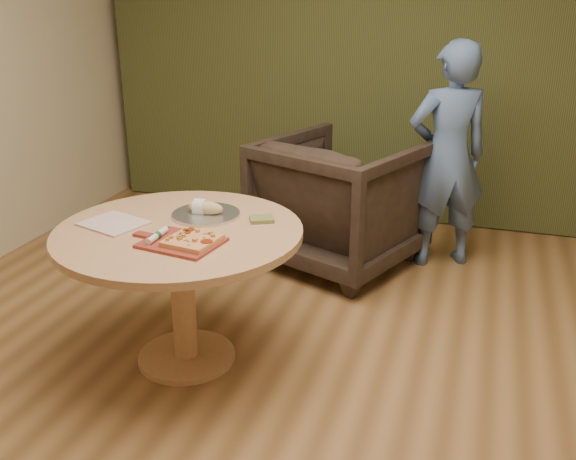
% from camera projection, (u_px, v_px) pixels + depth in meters
% --- Properties ---
extents(room_shell, '(5.04, 6.04, 2.84)m').
position_uv_depth(room_shell, '(267.00, 118.00, 2.50)').
color(room_shell, olive).
rests_on(room_shell, ground).
extents(curtain, '(4.80, 0.14, 2.78)m').
position_uv_depth(curtain, '(389.00, 49.00, 5.07)').
color(curtain, '#333A1A').
rests_on(curtain, ground).
extents(pedestal_table, '(1.24, 1.24, 0.75)m').
position_uv_depth(pedestal_table, '(180.00, 255.00, 3.23)').
color(pedestal_table, tan).
rests_on(pedestal_table, ground).
extents(pizza_paddle, '(0.46, 0.33, 0.01)m').
position_uv_depth(pizza_paddle, '(180.00, 242.00, 2.99)').
color(pizza_paddle, maroon).
rests_on(pizza_paddle, pedestal_table).
extents(flatbread_pizza, '(0.25, 0.25, 0.04)m').
position_uv_depth(flatbread_pizza, '(192.00, 240.00, 2.97)').
color(flatbread_pizza, '#E09957').
rests_on(flatbread_pizza, pizza_paddle).
extents(cutlery_roll, '(0.03, 0.20, 0.03)m').
position_uv_depth(cutlery_roll, '(157.00, 235.00, 3.01)').
color(cutlery_roll, silver).
rests_on(cutlery_roll, pizza_paddle).
extents(newspaper, '(0.36, 0.33, 0.01)m').
position_uv_depth(newspaper, '(114.00, 223.00, 3.24)').
color(newspaper, white).
rests_on(newspaper, pedestal_table).
extents(serving_tray, '(0.36, 0.36, 0.02)m').
position_uv_depth(serving_tray, '(206.00, 214.00, 3.36)').
color(serving_tray, silver).
rests_on(serving_tray, pedestal_table).
extents(bread_roll, '(0.19, 0.09, 0.09)m').
position_uv_depth(bread_roll, '(204.00, 208.00, 3.34)').
color(bread_roll, tan).
rests_on(bread_roll, serving_tray).
extents(green_packet, '(0.15, 0.14, 0.02)m').
position_uv_depth(green_packet, '(262.00, 219.00, 3.28)').
color(green_packet, '#4D5A28').
rests_on(green_packet, pedestal_table).
extents(armchair, '(1.25, 1.21, 1.00)m').
position_uv_depth(armchair, '(340.00, 196.00, 4.46)').
color(armchair, black).
rests_on(armchair, ground).
extents(person_standing, '(0.68, 0.59, 1.56)m').
position_uv_depth(person_standing, '(447.00, 157.00, 4.37)').
color(person_standing, '#4C6897').
rests_on(person_standing, ground).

